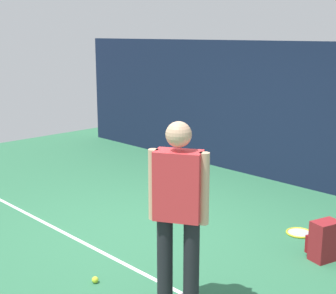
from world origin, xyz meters
TOP-DOWN VIEW (x-y plane):
  - ground_plane at (0.00, 0.00)m, footprint 12.00×12.00m
  - back_fence at (0.00, 3.00)m, footprint 10.00×0.10m
  - court_line at (0.00, -0.79)m, footprint 9.00×0.05m
  - tennis_player at (1.56, -0.99)m, footprint 0.47×0.39m
  - tennis_racket at (1.44, 1.27)m, footprint 0.62×0.35m
  - backpack at (1.97, 0.84)m, footprint 0.34×0.34m
  - tennis_ball_near_player at (0.67, -1.25)m, footprint 0.07×0.07m

SIDE VIEW (x-z plane):
  - ground_plane at x=0.00m, z-range 0.00..0.00m
  - court_line at x=0.00m, z-range 0.00..0.00m
  - tennis_racket at x=1.44m, z-range 0.00..0.03m
  - tennis_ball_near_player at x=0.67m, z-range 0.00..0.07m
  - backpack at x=1.97m, z-range -0.01..0.43m
  - tennis_player at x=1.56m, z-range 0.12..1.82m
  - back_fence at x=0.00m, z-range 0.00..2.28m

